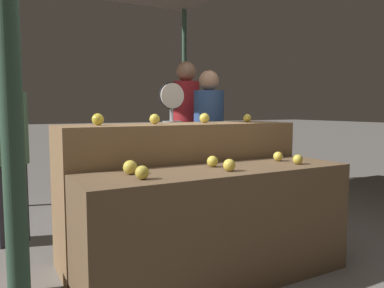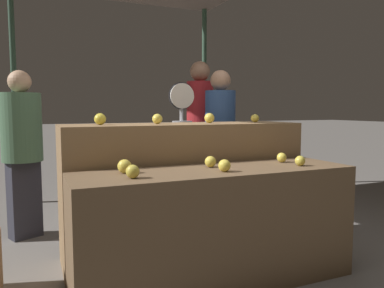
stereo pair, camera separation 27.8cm
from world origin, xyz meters
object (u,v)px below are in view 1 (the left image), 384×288
Objects in this scene: produce_scale at (172,124)px; person_vendor_at_scale at (209,135)px; person_customer_left at (186,124)px; person_customer_right at (7,145)px.

person_vendor_at_scale is at bearing 2.87° from produce_scale.
person_customer_left is at bearing -110.49° from person_vendor_at_scale.
produce_scale is 1.52m from person_customer_right.
person_customer_left is at bearing 162.12° from person_customer_right.
person_customer_left is (0.43, 0.50, -0.03)m from produce_scale.
produce_scale is at bearing 64.82° from person_customer_left.
produce_scale is at bearing 144.51° from person_customer_right.
produce_scale is 0.91× the size of person_vendor_at_scale.
person_vendor_at_scale is at bearing 147.98° from person_customer_right.
person_vendor_at_scale reaches higher than produce_scale.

